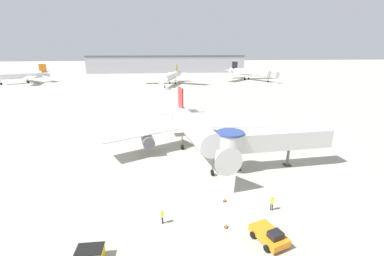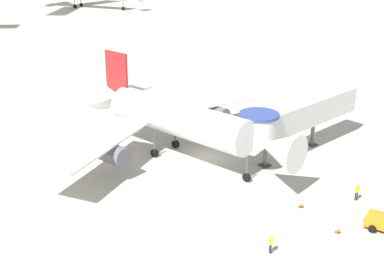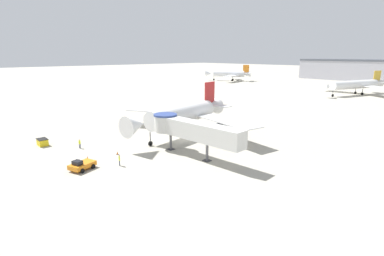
{
  "view_description": "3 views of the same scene",
  "coord_description": "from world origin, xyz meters",
  "px_view_note": "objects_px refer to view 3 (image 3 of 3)",
  "views": [
    {
      "loc": [
        -8.15,
        -40.52,
        17.76
      ],
      "look_at": [
        -3.33,
        -0.6,
        5.42
      ],
      "focal_mm": 24.0,
      "sensor_mm": 36.0,
      "label": 1
    },
    {
      "loc": [
        -35.62,
        -40.66,
        23.83
      ],
      "look_at": [
        -4.26,
        -2.34,
        5.08
      ],
      "focal_mm": 50.0,
      "sensor_mm": 36.0,
      "label": 2
    },
    {
      "loc": [
        42.56,
        -36.99,
        16.28
      ],
      "look_at": [
        2.42,
        0.04,
        2.84
      ],
      "focal_mm": 28.0,
      "sensor_mm": 36.0,
      "label": 3
    }
  ],
  "objects_px": {
    "jet_bridge": "(189,129)",
    "ground_crew_wing_walker": "(80,143)",
    "pushback_tug_orange": "(82,165)",
    "background_jet_gold_tail": "(356,85)",
    "main_airplane": "(184,114)",
    "service_container_yellow": "(42,142)",
    "ground_crew_marshaller": "(119,159)",
    "background_jet_orange_tail": "(230,74)",
    "traffic_cone_starboard_wing": "(235,147)",
    "traffic_cone_near_nose": "(117,153)",
    "traffic_cone_apron_front": "(88,158)"
  },
  "relations": [
    {
      "from": "jet_bridge",
      "to": "ground_crew_wing_walker",
      "type": "relative_size",
      "value": 11.11
    },
    {
      "from": "pushback_tug_orange",
      "to": "background_jet_gold_tail",
      "type": "height_order",
      "value": "background_jet_gold_tail"
    },
    {
      "from": "main_airplane",
      "to": "service_container_yellow",
      "type": "relative_size",
      "value": 14.19
    },
    {
      "from": "background_jet_gold_tail",
      "to": "ground_crew_wing_walker",
      "type": "bearing_deg",
      "value": -76.56
    },
    {
      "from": "ground_crew_marshaller",
      "to": "ground_crew_wing_walker",
      "type": "relative_size",
      "value": 1.05
    },
    {
      "from": "ground_crew_marshaller",
      "to": "background_jet_orange_tail",
      "type": "relative_size",
      "value": 0.06
    },
    {
      "from": "main_airplane",
      "to": "ground_crew_marshaller",
      "type": "distance_m",
      "value": 20.2
    },
    {
      "from": "traffic_cone_starboard_wing",
      "to": "background_jet_orange_tail",
      "type": "relative_size",
      "value": 0.02
    },
    {
      "from": "ground_crew_wing_walker",
      "to": "traffic_cone_starboard_wing",
      "type": "bearing_deg",
      "value": 154.37
    },
    {
      "from": "service_container_yellow",
      "to": "ground_crew_wing_walker",
      "type": "height_order",
      "value": "ground_crew_wing_walker"
    },
    {
      "from": "jet_bridge",
      "to": "traffic_cone_starboard_wing",
      "type": "xyz_separation_m",
      "value": [
        3.17,
        8.14,
        -4.18
      ]
    },
    {
      "from": "background_jet_orange_tail",
      "to": "main_airplane",
      "type": "bearing_deg",
      "value": 5.01
    },
    {
      "from": "jet_bridge",
      "to": "ground_crew_wing_walker",
      "type": "distance_m",
      "value": 20.2
    },
    {
      "from": "background_jet_orange_tail",
      "to": "jet_bridge",
      "type": "bearing_deg",
      "value": 6.41
    },
    {
      "from": "pushback_tug_orange",
      "to": "ground_crew_wing_walker",
      "type": "distance_m",
      "value": 10.95
    },
    {
      "from": "ground_crew_wing_walker",
      "to": "background_jet_gold_tail",
      "type": "xyz_separation_m",
      "value": [
        5.94,
        113.73,
        3.29
      ]
    },
    {
      "from": "pushback_tug_orange",
      "to": "traffic_cone_near_nose",
      "type": "height_order",
      "value": "pushback_tug_orange"
    },
    {
      "from": "service_container_yellow",
      "to": "background_jet_orange_tail",
      "type": "distance_m",
      "value": 148.93
    },
    {
      "from": "background_jet_orange_tail",
      "to": "traffic_cone_apron_front",
      "type": "bearing_deg",
      "value": 0.55
    },
    {
      "from": "jet_bridge",
      "to": "service_container_yellow",
      "type": "height_order",
      "value": "jet_bridge"
    },
    {
      "from": "main_airplane",
      "to": "ground_crew_marshaller",
      "type": "bearing_deg",
      "value": -79.76
    },
    {
      "from": "ground_crew_wing_walker",
      "to": "traffic_cone_apron_front",
      "type": "bearing_deg",
      "value": 95.34
    },
    {
      "from": "traffic_cone_apron_front",
      "to": "ground_crew_wing_walker",
      "type": "height_order",
      "value": "ground_crew_wing_walker"
    },
    {
      "from": "traffic_cone_apron_front",
      "to": "traffic_cone_starboard_wing",
      "type": "xyz_separation_m",
      "value": [
        12.61,
        21.43,
        0.04
      ]
    },
    {
      "from": "pushback_tug_orange",
      "to": "jet_bridge",
      "type": "bearing_deg",
      "value": 51.07
    },
    {
      "from": "service_container_yellow",
      "to": "traffic_cone_apron_front",
      "type": "height_order",
      "value": "service_container_yellow"
    },
    {
      "from": "main_airplane",
      "to": "traffic_cone_near_nose",
      "type": "bearing_deg",
      "value": -93.28
    },
    {
      "from": "pushback_tug_orange",
      "to": "traffic_cone_apron_front",
      "type": "height_order",
      "value": "pushback_tug_orange"
    },
    {
      "from": "traffic_cone_starboard_wing",
      "to": "ground_crew_wing_walker",
      "type": "xyz_separation_m",
      "value": [
        -19.18,
        -19.92,
        0.62
      ]
    },
    {
      "from": "traffic_cone_apron_front",
      "to": "traffic_cone_starboard_wing",
      "type": "relative_size",
      "value": 0.87
    },
    {
      "from": "ground_crew_wing_walker",
      "to": "background_jet_orange_tail",
      "type": "height_order",
      "value": "background_jet_orange_tail"
    },
    {
      "from": "traffic_cone_near_nose",
      "to": "ground_crew_marshaller",
      "type": "distance_m",
      "value": 5.52
    },
    {
      "from": "jet_bridge",
      "to": "traffic_cone_near_nose",
      "type": "xyz_separation_m",
      "value": [
        -8.44,
        -8.55,
        -4.22
      ]
    },
    {
      "from": "traffic_cone_near_nose",
      "to": "background_jet_gold_tail",
      "type": "xyz_separation_m",
      "value": [
        -1.63,
        110.5,
        3.95
      ]
    },
    {
      "from": "main_airplane",
      "to": "service_container_yellow",
      "type": "bearing_deg",
      "value": -126.25
    },
    {
      "from": "traffic_cone_near_nose",
      "to": "ground_crew_wing_walker",
      "type": "height_order",
      "value": "ground_crew_wing_walker"
    },
    {
      "from": "traffic_cone_apron_front",
      "to": "background_jet_gold_tail",
      "type": "xyz_separation_m",
      "value": [
        -0.63,
        115.24,
        3.96
      ]
    },
    {
      "from": "pushback_tug_orange",
      "to": "traffic_cone_starboard_wing",
      "type": "height_order",
      "value": "pushback_tug_orange"
    },
    {
      "from": "traffic_cone_near_nose",
      "to": "ground_crew_wing_walker",
      "type": "xyz_separation_m",
      "value": [
        -7.57,
        -3.23,
        0.66
      ]
    },
    {
      "from": "main_airplane",
      "to": "jet_bridge",
      "type": "xyz_separation_m",
      "value": [
        10.21,
        -7.83,
        0.16
      ]
    },
    {
      "from": "traffic_cone_near_nose",
      "to": "background_jet_gold_tail",
      "type": "height_order",
      "value": "background_jet_gold_tail"
    },
    {
      "from": "ground_crew_wing_walker",
      "to": "background_jet_gold_tail",
      "type": "height_order",
      "value": "background_jet_gold_tail"
    },
    {
      "from": "traffic_cone_apron_front",
      "to": "service_container_yellow",
      "type": "bearing_deg",
      "value": -167.58
    },
    {
      "from": "background_jet_orange_tail",
      "to": "traffic_cone_starboard_wing",
      "type": "bearing_deg",
      "value": 9.41
    },
    {
      "from": "ground_crew_marshaller",
      "to": "traffic_cone_apron_front",
      "type": "bearing_deg",
      "value": 48.14
    },
    {
      "from": "service_container_yellow",
      "to": "ground_crew_wing_walker",
      "type": "bearing_deg",
      "value": 34.6
    },
    {
      "from": "main_airplane",
      "to": "background_jet_gold_tail",
      "type": "height_order",
      "value": "main_airplane"
    },
    {
      "from": "service_container_yellow",
      "to": "ground_crew_marshaller",
      "type": "distance_m",
      "value": 19.52
    },
    {
      "from": "jet_bridge",
      "to": "service_container_yellow",
      "type": "xyz_separation_m",
      "value": [
        -22.32,
        -16.13,
        -3.87
      ]
    },
    {
      "from": "main_airplane",
      "to": "traffic_cone_starboard_wing",
      "type": "relative_size",
      "value": 47.52
    }
  ]
}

